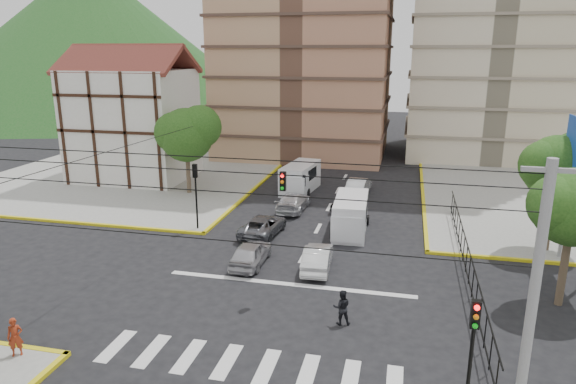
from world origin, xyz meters
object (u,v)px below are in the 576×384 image
(traffic_light_nw, at_px, (196,186))
(car_white_front_right, at_px, (318,257))
(van_left_lane, at_px, (300,179))
(traffic_light_se, at_px, (472,344))
(pedestrian_sw_corner, at_px, (15,337))
(pedestrian_crosswalk, at_px, (342,307))
(car_silver_front_left, at_px, (251,253))
(van_right_lane, at_px, (350,217))

(traffic_light_nw, bearing_deg, car_white_front_right, -26.02)
(traffic_light_nw, height_order, car_white_front_right, traffic_light_nw)
(traffic_light_nw, height_order, van_left_lane, traffic_light_nw)
(traffic_light_se, height_order, van_left_lane, traffic_light_se)
(traffic_light_nw, bearing_deg, pedestrian_sw_corner, -93.99)
(pedestrian_crosswalk, bearing_deg, van_left_lane, -85.89)
(pedestrian_crosswalk, bearing_deg, car_white_front_right, -82.44)
(car_silver_front_left, relative_size, pedestrian_crosswalk, 2.50)
(van_right_lane, relative_size, pedestrian_crosswalk, 3.29)
(van_left_lane, relative_size, pedestrian_sw_corner, 3.49)
(traffic_light_nw, bearing_deg, car_silver_front_left, -41.97)
(traffic_light_se, bearing_deg, car_white_front_right, 120.75)
(van_right_lane, relative_size, car_white_front_right, 1.30)
(traffic_light_se, height_order, van_right_lane, traffic_light_se)
(van_right_lane, height_order, pedestrian_sw_corner, van_right_lane)
(pedestrian_sw_corner, relative_size, pedestrian_crosswalk, 0.97)
(traffic_light_se, relative_size, van_right_lane, 0.83)
(traffic_light_nw, distance_m, van_right_lane, 10.35)
(van_left_lane, bearing_deg, car_white_front_right, -67.17)
(traffic_light_se, height_order, car_silver_front_left, traffic_light_se)
(van_right_lane, distance_m, pedestrian_sw_corner, 20.48)
(pedestrian_sw_corner, bearing_deg, van_left_lane, 46.74)
(traffic_light_nw, distance_m, van_left_lane, 12.07)
(van_right_lane, distance_m, van_left_lane, 10.60)
(van_right_lane, relative_size, van_left_lane, 0.97)
(car_silver_front_left, bearing_deg, traffic_light_se, 133.97)
(traffic_light_se, xyz_separation_m, pedestrian_crosswalk, (-4.64, 5.67, -2.31))
(car_silver_front_left, bearing_deg, traffic_light_nw, -41.62)
(van_left_lane, relative_size, pedestrian_crosswalk, 3.40)
(traffic_light_se, xyz_separation_m, pedestrian_sw_corner, (-16.68, 0.16, -2.18))
(car_silver_front_left, relative_size, car_white_front_right, 0.99)
(car_white_front_right, bearing_deg, traffic_light_se, 117.14)
(van_right_lane, bearing_deg, car_silver_front_left, -129.82)
(car_silver_front_left, bearing_deg, pedestrian_crosswalk, 137.97)
(van_right_lane, bearing_deg, traffic_light_nw, -172.47)
(car_silver_front_left, xyz_separation_m, car_white_front_right, (3.77, 0.27, -0.02))
(van_left_lane, distance_m, car_silver_front_left, 15.58)
(traffic_light_se, height_order, pedestrian_crosswalk, traffic_light_se)
(pedestrian_sw_corner, bearing_deg, pedestrian_crosswalk, -6.37)
(pedestrian_sw_corner, xyz_separation_m, pedestrian_crosswalk, (12.04, 5.51, -0.13))
(car_white_front_right, bearing_deg, pedestrian_crosswalk, 106.59)
(van_right_lane, bearing_deg, pedestrian_crosswalk, -87.86)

